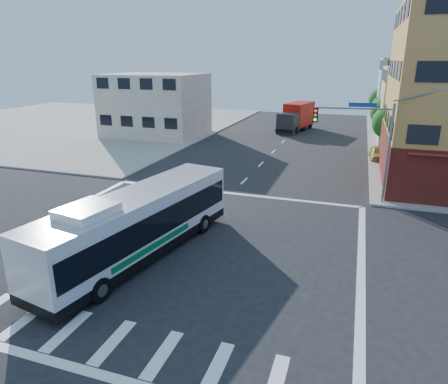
% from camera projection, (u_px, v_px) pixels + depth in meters
% --- Properties ---
extents(ground, '(120.00, 120.00, 0.00)m').
position_uv_depth(ground, '(180.00, 246.00, 21.95)').
color(ground, black).
rests_on(ground, ground).
extents(sidewalk_nw, '(50.00, 50.00, 0.15)m').
position_uv_depth(sidewalk_nw, '(72.00, 123.00, 63.98)').
color(sidewalk_nw, gray).
rests_on(sidewalk_nw, ground).
extents(building_east_near, '(12.06, 10.06, 9.00)m').
position_uv_depth(building_east_near, '(436.00, 107.00, 45.97)').
color(building_east_near, tan).
rests_on(building_east_near, ground).
extents(building_east_far, '(12.06, 10.06, 10.00)m').
position_uv_depth(building_east_far, '(421.00, 94.00, 58.41)').
color(building_east_far, '#999A95').
rests_on(building_east_far, ground).
extents(building_west, '(12.06, 10.06, 8.00)m').
position_uv_depth(building_west, '(156.00, 105.00, 52.80)').
color(building_west, beige).
rests_on(building_west, ground).
extents(signal_mast_ne, '(7.91, 1.13, 8.07)m').
position_uv_depth(signal_mast_ne, '(364.00, 133.00, 27.19)').
color(signal_mast_ne, slate).
rests_on(signal_mast_ne, ground).
extents(street_tree_a, '(3.60, 3.60, 5.53)m').
position_uv_depth(street_tree_a, '(391.00, 120.00, 42.35)').
color(street_tree_a, '#3C2316').
rests_on(street_tree_a, ground).
extents(street_tree_b, '(3.80, 3.80, 5.79)m').
position_uv_depth(street_tree_b, '(387.00, 110.00, 49.49)').
color(street_tree_b, '#3C2316').
rests_on(street_tree_b, ground).
extents(street_tree_c, '(3.40, 3.40, 5.29)m').
position_uv_depth(street_tree_c, '(384.00, 106.00, 56.78)').
color(street_tree_c, '#3C2316').
rests_on(street_tree_c, ground).
extents(street_tree_d, '(4.00, 4.00, 6.03)m').
position_uv_depth(street_tree_d, '(382.00, 98.00, 63.85)').
color(street_tree_d, '#3C2316').
rests_on(street_tree_d, ground).
extents(transit_bus, '(5.04, 13.02, 3.77)m').
position_uv_depth(transit_bus, '(139.00, 223.00, 20.25)').
color(transit_bus, black).
rests_on(transit_bus, ground).
extents(box_truck, '(4.25, 8.94, 3.87)m').
position_uv_depth(box_truck, '(296.00, 117.00, 56.98)').
color(box_truck, black).
rests_on(box_truck, ground).
extents(parked_car, '(1.90, 4.07, 1.35)m').
position_uv_depth(parked_car, '(378.00, 153.00, 40.64)').
color(parked_car, gold).
rests_on(parked_car, ground).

